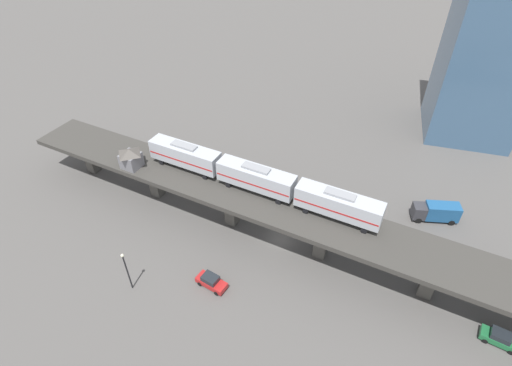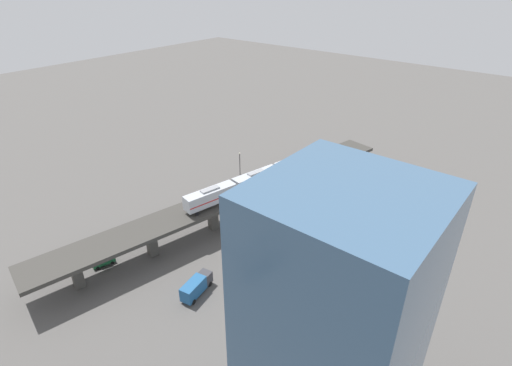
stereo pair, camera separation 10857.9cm
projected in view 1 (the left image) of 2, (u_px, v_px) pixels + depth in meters
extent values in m
plane|color=#514F4C|center=(280.00, 239.00, 61.85)|extent=(400.00, 400.00, 0.00)
cube|color=#393733|center=(282.00, 208.00, 57.71)|extent=(26.45, 91.84, 0.80)
cube|color=#47443F|center=(91.00, 157.00, 73.51)|extent=(2.12, 2.12, 6.13)
cube|color=#47443F|center=(156.00, 180.00, 68.21)|extent=(2.12, 2.12, 6.13)
cube|color=#47443F|center=(232.00, 208.00, 62.91)|extent=(2.12, 2.12, 6.13)
cube|color=#47443F|center=(322.00, 240.00, 57.61)|extent=(2.12, 2.12, 6.13)
cube|color=#47443F|center=(430.00, 279.00, 52.31)|extent=(2.12, 2.12, 6.13)
cube|color=#ADB2BA|center=(185.00, 155.00, 63.00)|extent=(5.12, 12.32, 3.10)
cube|color=#B21E1E|center=(185.00, 156.00, 63.19)|extent=(5.11, 12.09, 0.24)
cube|color=gray|center=(184.00, 146.00, 61.90)|extent=(2.20, 4.39, 0.36)
cylinder|color=black|center=(170.00, 155.00, 66.65)|extent=(0.38, 0.87, 0.84)
cylinder|color=black|center=(161.00, 162.00, 65.01)|extent=(0.38, 0.87, 0.84)
cylinder|color=black|center=(213.00, 169.00, 63.68)|extent=(0.38, 0.87, 0.84)
cylinder|color=black|center=(205.00, 177.00, 62.04)|extent=(0.38, 0.87, 0.84)
cube|color=#ADB2BA|center=(256.00, 178.00, 58.55)|extent=(5.12, 12.32, 3.10)
cube|color=#B21E1E|center=(256.00, 179.00, 58.74)|extent=(5.11, 12.09, 0.24)
cube|color=gray|center=(256.00, 168.00, 57.45)|extent=(2.20, 4.39, 0.36)
cylinder|color=black|center=(236.00, 176.00, 62.19)|extent=(0.38, 0.87, 0.84)
cylinder|color=black|center=(228.00, 185.00, 60.56)|extent=(0.38, 0.87, 0.84)
cylinder|color=black|center=(285.00, 192.00, 59.23)|extent=(0.38, 0.87, 0.84)
cylinder|color=black|center=(278.00, 202.00, 57.59)|extent=(0.38, 0.87, 0.84)
cube|color=#ADB2BA|center=(338.00, 204.00, 54.09)|extent=(5.12, 12.32, 3.10)
cube|color=#B21E1E|center=(338.00, 206.00, 54.29)|extent=(5.11, 12.09, 0.24)
cube|color=gray|center=(340.00, 194.00, 53.00)|extent=(2.20, 4.39, 0.36)
cylinder|color=black|center=(311.00, 201.00, 57.74)|extent=(0.38, 0.87, 0.84)
cylinder|color=black|center=(305.00, 211.00, 56.11)|extent=(0.38, 0.87, 0.84)
cylinder|color=black|center=(369.00, 220.00, 54.77)|extent=(0.38, 0.87, 0.84)
cylinder|color=black|center=(364.00, 231.00, 53.14)|extent=(0.38, 0.87, 0.84)
cube|color=slate|center=(131.00, 160.00, 64.03)|extent=(3.30, 3.30, 2.50)
pyramid|color=#4C4742|center=(129.00, 152.00, 62.95)|extent=(3.79, 3.79, 0.90)
cube|color=#AD1E1E|center=(212.00, 282.00, 54.70)|extent=(3.00, 4.73, 0.80)
cube|color=#1E2328|center=(210.00, 278.00, 54.27)|extent=(2.21, 2.58, 0.76)
cylinder|color=black|center=(207.00, 275.00, 56.11)|extent=(0.42, 0.70, 0.66)
cylinder|color=black|center=(200.00, 284.00, 54.99)|extent=(0.42, 0.70, 0.66)
cylinder|color=black|center=(224.00, 285.00, 54.91)|extent=(0.42, 0.70, 0.66)
cylinder|color=black|center=(216.00, 293.00, 53.80)|extent=(0.42, 0.70, 0.66)
cube|color=#1E6638|center=(500.00, 339.00, 48.27)|extent=(2.87, 4.72, 0.80)
cube|color=#1E2328|center=(501.00, 335.00, 47.83)|extent=(2.15, 2.55, 0.76)
cylinder|color=black|center=(487.00, 330.00, 49.66)|extent=(0.40, 0.70, 0.66)
cylinder|color=black|center=(485.00, 341.00, 48.52)|extent=(0.40, 0.70, 0.66)
cylinder|color=black|center=(512.00, 341.00, 48.53)|extent=(0.40, 0.70, 0.66)
cylinder|color=black|center=(511.00, 353.00, 47.39)|extent=(0.40, 0.70, 0.66)
cube|color=#333338|center=(419.00, 211.00, 64.37)|extent=(2.53, 2.37, 2.30)
cube|color=#1E5184|center=(442.00, 211.00, 64.00)|extent=(3.23, 5.54, 2.70)
cylinder|color=black|center=(416.00, 212.00, 65.86)|extent=(0.53, 1.05, 1.00)
cylinder|color=black|center=(418.00, 220.00, 64.34)|extent=(0.53, 1.05, 1.00)
cylinder|color=black|center=(448.00, 214.00, 65.55)|extent=(0.53, 1.05, 1.00)
cylinder|color=black|center=(451.00, 223.00, 63.95)|extent=(0.53, 1.05, 1.00)
cylinder|color=black|center=(128.00, 273.00, 52.87)|extent=(0.20, 0.20, 6.50)
sphere|color=beige|center=(122.00, 255.00, 50.66)|extent=(0.44, 0.44, 0.44)
cube|color=#3D5B7A|center=(492.00, 48.00, 75.02)|extent=(16.00, 16.00, 36.00)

